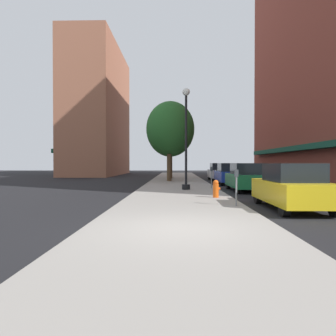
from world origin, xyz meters
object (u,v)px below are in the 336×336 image
Objects in this scene: parking_meter_far at (236,183)px; car_yellow at (291,187)px; lamppost at (186,137)px; parking_meter_near at (211,175)px; fire_hydrant at (216,189)px; tree_near at (170,129)px; car_blue at (229,174)px; tree_mid at (169,128)px; car_green at (246,178)px; car_silver at (219,172)px.

parking_meter_far is 1.96m from car_yellow.
parking_meter_near is (1.61, 1.13, -2.25)m from lamppost.
fire_hydrant is 2.78m from parking_meter_far.
car_blue is (4.71, -7.39, -4.29)m from tree_near.
parking_meter_far is 13.40m from car_blue.
fire_hydrant is at bearing -94.28° from parking_meter_near.
parking_meter_near is at bearing 90.00° from parking_meter_far.
parking_meter_far is (0.00, -8.04, 0.00)m from parking_meter_near.
lamppost is at bearing -85.20° from tree_near.
parking_meter_near is at bearing 35.18° from lamppost.
tree_mid reaches higher than lamppost.
car_yellow is (4.72, -15.83, -3.85)m from tree_mid.
fire_hydrant is 5.35m from parking_meter_near.
parking_meter_far is 0.30× the size of car_yellow.
tree_mid reaches higher than parking_meter_far.
lamppost is 0.76× the size of tree_near.
lamppost reaches higher than car_green.
parking_meter_near is at bearing 85.72° from fire_hydrant.
car_green is (2.35, 4.53, 0.29)m from fire_hydrant.
car_silver is at bearing 84.12° from parking_meter_far.
lamppost reaches higher than car_silver.
lamppost is 4.30m from car_green.
car_yellow is (1.95, -0.11, -0.14)m from parking_meter_far.
lamppost is 9.01m from tree_mid.
tree_near is at bearing 102.35° from parking_meter_near.
lamppost is 1.37× the size of car_blue.
car_yellow reaches higher than fire_hydrant.
car_green is at bearing -70.63° from tree_near.
car_green is 11.67m from car_silver.
lamppost is 8.22m from car_yellow.
car_blue is at bearing -57.49° from tree_near.
tree_near is at bearing 159.98° from car_silver.
parking_meter_far is at bearing -82.38° from tree_near.
tree_mid is at bearing -145.75° from car_silver.
car_blue is (4.72, -2.47, -3.85)m from tree_mid.
car_green is 6.01m from car_blue.
lamppost is at bearing -144.82° from parking_meter_near.
fire_hydrant is 0.10× the size of tree_near.
parking_meter_near is 0.30× the size of car_blue.
car_green is at bearing -60.86° from tree_mid.
car_blue is (1.95, 13.26, -0.14)m from parking_meter_far.
car_green is at bearing -22.00° from parking_meter_near.
car_blue is at bearing -27.57° from tree_mid.
tree_near is 1.81× the size of car_silver.
lamppost is at bearing -82.47° from tree_mid.
car_blue is at bearing 87.89° from car_green.
lamppost reaches higher than parking_meter_near.
car_green reaches higher than parking_meter_far.
tree_near is (-2.36, 17.93, 4.58)m from fire_hydrant.
tree_mid reaches higher than car_green.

